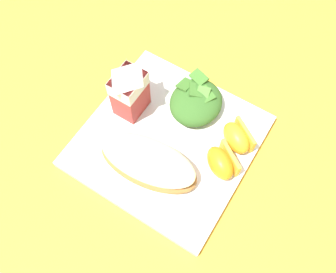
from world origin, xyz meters
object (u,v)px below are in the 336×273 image
Objects in this scene: cheesy_pizza_bread at (150,164)px; orange_wedge_front at (222,161)px; milk_carton at (129,89)px; green_salad_pile at (196,102)px; orange_wedge_middle at (237,137)px; white_plate at (168,141)px.

orange_wedge_front is at bearing -55.81° from cheesy_pizza_bread.
green_salad_pile is at bearing -58.34° from milk_carton.
milk_carton is 0.20m from orange_wedge_middle.
orange_wedge_middle is at bearing -79.08° from milk_carton.
white_plate is at bearing 3.83° from cheesy_pizza_bread.
orange_wedge_front is (-0.01, -0.19, -0.04)m from milk_carton.
milk_carton reaches higher than orange_wedge_front.
green_salad_pile is 0.94× the size of milk_carton.
green_salad_pile reaches higher than cheesy_pizza_bread.
white_plate is at bearing -102.34° from milk_carton.
white_plate is 4.01× the size of orange_wedge_front.
green_salad_pile reaches higher than orange_wedge_front.
milk_carton is 1.57× the size of orange_wedge_middle.
orange_wedge_middle is at bearing -1.21° from orange_wedge_front.
white_plate is 0.10m from orange_wedge_front.
milk_carton is at bearing 121.66° from green_salad_pile.
milk_carton is (0.02, 0.09, 0.07)m from white_plate.
milk_carton is at bearing 77.66° from white_plate.
green_salad_pile is at bearing 76.08° from orange_wedge_middle.
cheesy_pizza_bread is 1.72× the size of green_salad_pile.
green_salad_pile is (0.08, -0.01, 0.03)m from white_plate.
white_plate is 0.11m from milk_carton.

